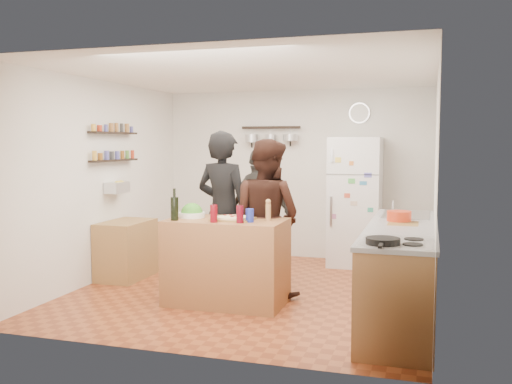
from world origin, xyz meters
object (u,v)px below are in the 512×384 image
(prep_island, at_px, (227,262))
(skillet, at_px, (383,241))
(person_left, at_px, (223,211))
(wall_clock, at_px, (359,113))
(person_center, at_px, (267,218))
(red_bowl, at_px, (399,216))
(person_back, at_px, (261,214))
(counter_run, at_px, (401,273))
(wine_bottle, at_px, (175,209))
(salt_canister, at_px, (250,215))
(fridge, at_px, (355,202))
(pepper_mill, at_px, (268,212))
(side_table, at_px, (126,250))
(salad_bowl, at_px, (192,215))

(prep_island, distance_m, skillet, 2.09)
(person_left, distance_m, wall_clock, 2.79)
(person_center, bearing_deg, red_bowl, -162.02)
(skillet, bearing_deg, person_back, 127.65)
(counter_run, bearing_deg, wine_bottle, -173.63)
(salt_canister, height_order, fridge, fridge)
(counter_run, height_order, red_bowl, red_bowl)
(person_center, relative_size, counter_run, 0.67)
(wine_bottle, relative_size, pepper_mill, 1.37)
(prep_island, relative_size, person_center, 0.71)
(person_center, bearing_deg, salt_canister, 111.26)
(person_back, distance_m, wall_clock, 2.30)
(pepper_mill, height_order, person_left, person_left)
(fridge, bearing_deg, person_back, -128.62)
(counter_run, distance_m, wall_clock, 3.22)
(prep_island, height_order, red_bowl, red_bowl)
(wall_clock, distance_m, side_table, 3.78)
(red_bowl, distance_m, fridge, 2.11)
(skillet, height_order, red_bowl, red_bowl)
(salad_bowl, relative_size, red_bowl, 1.15)
(person_center, bearing_deg, fridge, -89.43)
(counter_run, relative_size, fridge, 1.46)
(person_left, xyz_separation_m, skillet, (1.95, -1.60, 0.01))
(salad_bowl, distance_m, person_left, 0.51)
(salad_bowl, height_order, pepper_mill, pepper_mill)
(prep_island, relative_size, person_back, 0.75)
(salt_canister, height_order, skillet, salt_canister)
(counter_run, bearing_deg, fridge, 108.06)
(salt_canister, bearing_deg, person_back, 101.37)
(side_table, bearing_deg, counter_run, -11.04)
(person_left, bearing_deg, wine_bottle, 81.66)
(wine_bottle, relative_size, counter_run, 0.09)
(red_bowl, bearing_deg, skillet, -92.01)
(person_left, bearing_deg, side_table, 4.11)
(wine_bottle, xyz_separation_m, salt_canister, (0.80, 0.10, -0.05))
(wine_bottle, relative_size, salt_canister, 1.78)
(prep_island, xyz_separation_m, pepper_mill, (0.45, 0.05, 0.55))
(wine_bottle, bearing_deg, red_bowl, 14.08)
(wine_bottle, height_order, person_center, person_center)
(salt_canister, height_order, person_center, person_center)
(wall_clock, bearing_deg, side_table, -143.94)
(person_back, bearing_deg, wall_clock, -96.83)
(side_table, bearing_deg, wall_clock, 36.06)
(salad_bowl, height_order, person_back, person_back)
(person_back, relative_size, fridge, 0.93)
(person_left, relative_size, person_back, 1.11)
(red_bowl, bearing_deg, person_back, 156.99)
(prep_island, distance_m, wall_clock, 3.34)
(salad_bowl, bearing_deg, prep_island, -6.79)
(wall_clock, height_order, side_table, wall_clock)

